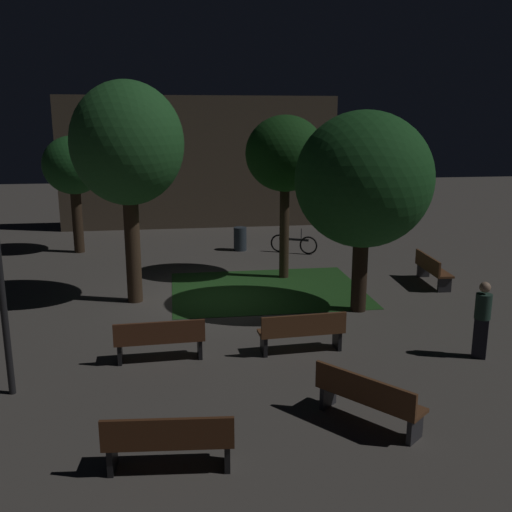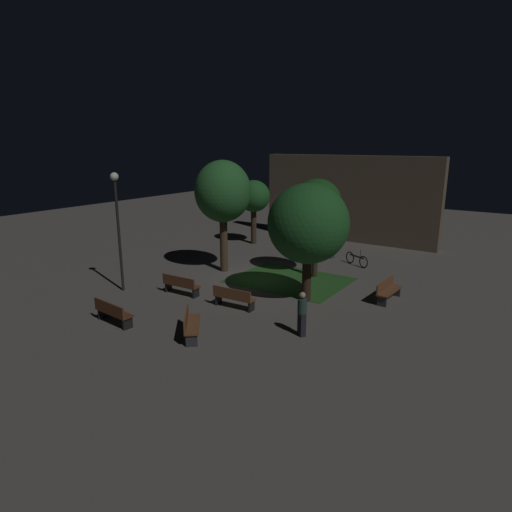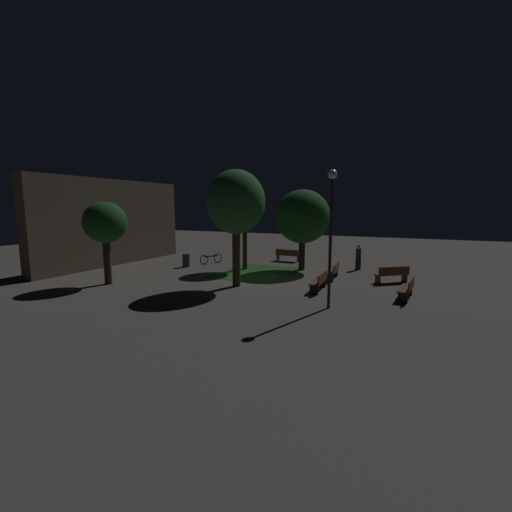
# 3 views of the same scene
# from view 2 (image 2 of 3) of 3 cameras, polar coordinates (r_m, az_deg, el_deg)

# --- Properties ---
(ground_plane) EXTENTS (60.00, 60.00, 0.00)m
(ground_plane) POSITION_cam_2_polar(r_m,az_deg,el_deg) (21.84, 0.25, -2.89)
(ground_plane) COLOR #56514C
(grass_lawn) EXTENTS (5.40, 4.29, 0.01)m
(grass_lawn) POSITION_cam_2_polar(r_m,az_deg,el_deg) (21.56, 4.39, -3.15)
(grass_lawn) COLOR #23511E
(grass_lawn) RESTS_ON ground
(bench_corner) EXTENTS (1.82, 0.54, 0.88)m
(bench_corner) POSITION_cam_2_polar(r_m,az_deg,el_deg) (19.63, -9.81, -3.66)
(bench_corner) COLOR brown
(bench_corner) RESTS_ON ground
(bench_lawn_edge) EXTENTS (1.82, 0.58, 0.88)m
(bench_lawn_edge) POSITION_cam_2_polar(r_m,az_deg,el_deg) (17.82, -2.96, -5.36)
(bench_lawn_edge) COLOR brown
(bench_lawn_edge) RESTS_ON ground
(bench_path_side) EXTENTS (0.58, 1.82, 0.88)m
(bench_path_side) POSITION_cam_2_polar(r_m,az_deg,el_deg) (19.46, 16.80, -4.24)
(bench_path_side) COLOR brown
(bench_path_side) RESTS_ON ground
(bench_near_trees) EXTENTS (1.51, 1.70, 0.88)m
(bench_near_trees) POSITION_cam_2_polar(r_m,az_deg,el_deg) (15.47, -8.56, -8.70)
(bench_near_trees) COLOR brown
(bench_near_trees) RESTS_ON ground
(bench_front_right) EXTENTS (1.84, 0.64, 0.88)m
(bench_front_right) POSITION_cam_2_polar(r_m,az_deg,el_deg) (17.14, -18.19, -6.93)
(bench_front_right) COLOR #512D19
(bench_front_right) RESTS_ON ground
(tree_back_left) EXTENTS (2.14, 2.14, 4.20)m
(tree_back_left) POSITION_cam_2_polar(r_m,az_deg,el_deg) (28.79, -0.31, 7.68)
(tree_back_left) COLOR #38281C
(tree_back_left) RESTS_ON ground
(tree_back_right) EXTENTS (3.35, 3.35, 4.99)m
(tree_back_right) POSITION_cam_2_polar(r_m,az_deg,el_deg) (18.04, 6.82, 4.14)
(tree_back_right) COLOR #2D2116
(tree_back_right) RESTS_ON ground
(tree_tall_center) EXTENTS (2.86, 2.86, 5.73)m
(tree_tall_center) POSITION_cam_2_polar(r_m,az_deg,el_deg) (22.32, -4.35, 8.27)
(tree_tall_center) COLOR #423021
(tree_tall_center) RESTS_ON ground
(tree_near_wall) EXTENTS (2.35, 2.35, 4.89)m
(tree_near_wall) POSITION_cam_2_polar(r_m,az_deg,el_deg) (21.49, 7.94, 6.89)
(tree_near_wall) COLOR #38281C
(tree_near_wall) RESTS_ON ground
(lamp_post_plaza_west) EXTENTS (0.36, 0.36, 5.32)m
(lamp_post_plaza_west) POSITION_cam_2_polar(r_m,az_deg,el_deg) (20.14, -17.62, 5.28)
(lamp_post_plaza_west) COLOR black
(lamp_post_plaza_west) RESTS_ON ground
(trash_bin) EXTENTS (0.48, 0.48, 0.87)m
(trash_bin) POSITION_cam_2_polar(r_m,az_deg,el_deg) (25.94, 9.75, 0.71)
(trash_bin) COLOR #2D3842
(trash_bin) RESTS_ON ground
(bicycle) EXTENTS (1.59, 0.86, 0.93)m
(bicycle) POSITION_cam_2_polar(r_m,az_deg,el_deg) (24.59, 12.98, -0.43)
(bicycle) COLOR black
(bicycle) RESTS_ON ground
(pedestrian) EXTENTS (0.34, 0.32, 1.61)m
(pedestrian) POSITION_cam_2_polar(r_m,az_deg,el_deg) (15.29, 6.01, -7.39)
(pedestrian) COLOR black
(pedestrian) RESTS_ON ground
(building_wall_backdrop) EXTENTS (12.17, 0.80, 5.74)m
(building_wall_backdrop) POSITION_cam_2_polar(r_m,az_deg,el_deg) (30.52, 11.91, 7.32)
(building_wall_backdrop) COLOR brown
(building_wall_backdrop) RESTS_ON ground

